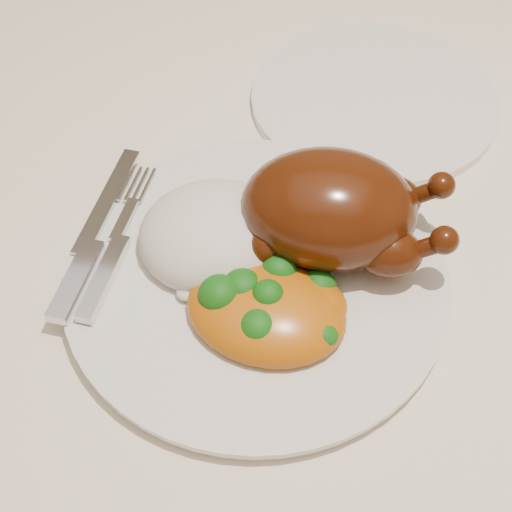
# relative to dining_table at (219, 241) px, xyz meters

# --- Properties ---
(floor) EXTENTS (4.00, 4.00, 0.00)m
(floor) POSITION_rel_dining_table_xyz_m (0.00, 0.00, -0.67)
(floor) COLOR brown
(floor) RESTS_ON ground
(dining_table) EXTENTS (1.60, 0.90, 0.76)m
(dining_table) POSITION_rel_dining_table_xyz_m (0.00, 0.00, 0.00)
(dining_table) COLOR brown
(dining_table) RESTS_ON floor
(tablecloth) EXTENTS (1.73, 1.03, 0.18)m
(tablecloth) POSITION_rel_dining_table_xyz_m (0.00, 0.00, 0.07)
(tablecloth) COLOR silver
(tablecloth) RESTS_ON dining_table
(dinner_plate) EXTENTS (0.31, 0.31, 0.01)m
(dinner_plate) POSITION_rel_dining_table_xyz_m (0.06, -0.12, 0.11)
(dinner_plate) COLOR silver
(dinner_plate) RESTS_ON tablecloth
(side_plate) EXTENTS (0.32, 0.32, 0.01)m
(side_plate) POSITION_rel_dining_table_xyz_m (0.14, 0.11, 0.11)
(side_plate) COLOR silver
(side_plate) RESTS_ON tablecloth
(roast_chicken) EXTENTS (0.16, 0.11, 0.09)m
(roast_chicken) POSITION_rel_dining_table_xyz_m (0.11, -0.08, 0.16)
(roast_chicken) COLOR #461707
(roast_chicken) RESTS_ON dinner_plate
(rice_mound) EXTENTS (0.15, 0.14, 0.06)m
(rice_mound) POSITION_rel_dining_table_xyz_m (0.02, -0.10, 0.13)
(rice_mound) COLOR white
(rice_mound) RESTS_ON dinner_plate
(mac_and_cheese) EXTENTS (0.13, 0.11, 0.05)m
(mac_and_cheese) POSITION_rel_dining_table_xyz_m (0.07, -0.16, 0.13)
(mac_and_cheese) COLOR #BA6A0B
(mac_and_cheese) RESTS_ON dinner_plate
(cutlery) EXTENTS (0.04, 0.19, 0.01)m
(cutlery) POSITION_rel_dining_table_xyz_m (-0.07, -0.12, 0.12)
(cutlery) COLOR silver
(cutlery) RESTS_ON dinner_plate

